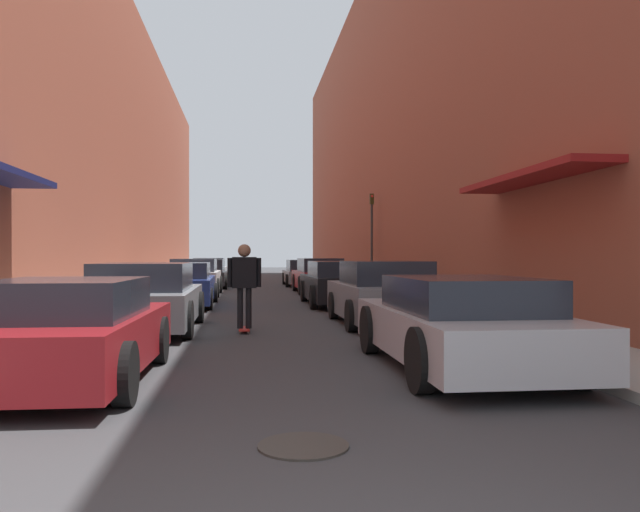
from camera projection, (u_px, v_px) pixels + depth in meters
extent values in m
plane|color=#38383A|center=(258.00, 296.00, 22.32)|extent=(111.80, 111.80, 0.00)
cube|color=#A3A099|center=(156.00, 288.00, 26.87)|extent=(1.80, 50.82, 0.12)
cube|color=#A3A099|center=(353.00, 287.00, 27.87)|extent=(1.80, 50.82, 0.12)
cube|color=brown|center=(87.00, 146.00, 26.53)|extent=(4.00, 50.82, 12.31)
cube|color=brown|center=(416.00, 123.00, 28.21)|extent=(4.00, 50.82, 14.91)
cube|color=maroon|center=(530.00, 178.00, 11.53)|extent=(1.00, 4.80, 0.12)
cube|color=maroon|center=(69.00, 342.00, 7.13)|extent=(1.82, 3.96, 0.60)
cube|color=#232833|center=(64.00, 298.00, 6.94)|extent=(1.57, 2.07, 0.42)
cylinder|color=black|center=(28.00, 342.00, 8.24)|extent=(0.18, 0.64, 0.64)
cylinder|color=black|center=(160.00, 340.00, 8.44)|extent=(0.18, 0.64, 0.64)
cylinder|color=black|center=(125.00, 374.00, 6.02)|extent=(0.18, 0.64, 0.64)
cube|color=gray|center=(146.00, 305.00, 12.08)|extent=(1.91, 4.37, 0.62)
cube|color=#232833|center=(144.00, 276.00, 11.87)|extent=(1.67, 2.28, 0.51)
cylinder|color=black|center=(112.00, 308.00, 13.32)|extent=(0.18, 0.68, 0.68)
cylinder|color=black|center=(199.00, 307.00, 13.53)|extent=(0.18, 0.68, 0.68)
cylinder|color=black|center=(77.00, 321.00, 10.64)|extent=(0.18, 0.68, 0.68)
cylinder|color=black|center=(187.00, 320.00, 10.85)|extent=(0.18, 0.68, 0.68)
cube|color=navy|center=(183.00, 289.00, 17.98)|extent=(1.80, 4.57, 0.66)
cube|color=#232833|center=(182.00, 270.00, 17.76)|extent=(1.55, 2.39, 0.43)
cylinder|color=black|center=(160.00, 293.00, 19.28)|extent=(0.18, 0.60, 0.60)
cylinder|color=black|center=(215.00, 293.00, 19.48)|extent=(0.18, 0.60, 0.60)
cylinder|color=black|center=(145.00, 299.00, 16.49)|extent=(0.18, 0.60, 0.60)
cylinder|color=black|center=(209.00, 299.00, 16.68)|extent=(0.18, 0.60, 0.60)
cube|color=silver|center=(195.00, 281.00, 22.88)|extent=(1.75, 4.08, 0.70)
cube|color=#232833|center=(194.00, 265.00, 22.67)|extent=(1.53, 2.12, 0.46)
cylinder|color=black|center=(175.00, 285.00, 24.03)|extent=(0.18, 0.67, 0.67)
cylinder|color=black|center=(220.00, 285.00, 24.23)|extent=(0.18, 0.67, 0.67)
cylinder|color=black|center=(167.00, 288.00, 21.52)|extent=(0.18, 0.67, 0.67)
cylinder|color=black|center=(217.00, 288.00, 21.72)|extent=(0.18, 0.67, 0.67)
cube|color=#232326|center=(205.00, 278.00, 28.14)|extent=(1.99, 4.29, 0.58)
cube|color=#232833|center=(204.00, 265.00, 27.93)|extent=(1.73, 2.24, 0.55)
cylinder|color=black|center=(186.00, 280.00, 29.34)|extent=(0.18, 0.63, 0.63)
cylinder|color=black|center=(227.00, 280.00, 29.57)|extent=(0.18, 0.63, 0.63)
cylinder|color=black|center=(180.00, 282.00, 26.72)|extent=(0.18, 0.63, 0.63)
cylinder|color=black|center=(225.00, 282.00, 26.94)|extent=(0.18, 0.63, 0.63)
cube|color=#B7B7BC|center=(209.00, 273.00, 33.89)|extent=(1.79, 4.18, 0.68)
cube|color=#232833|center=(209.00, 263.00, 33.68)|extent=(1.57, 2.18, 0.48)
cylinder|color=black|center=(195.00, 276.00, 35.07)|extent=(0.18, 0.61, 0.61)
cylinder|color=black|center=(226.00, 276.00, 35.27)|extent=(0.18, 0.61, 0.61)
cylinder|color=black|center=(191.00, 278.00, 32.50)|extent=(0.18, 0.61, 0.61)
cylinder|color=black|center=(225.00, 278.00, 32.70)|extent=(0.18, 0.61, 0.61)
cube|color=#B7B7BC|center=(459.00, 332.00, 8.05)|extent=(1.84, 4.44, 0.57)
cube|color=#232833|center=(465.00, 294.00, 7.82)|extent=(1.62, 2.31, 0.42)
cylinder|color=black|center=(369.00, 330.00, 9.31)|extent=(0.18, 0.71, 0.71)
cylinder|color=black|center=(485.00, 328.00, 9.52)|extent=(0.18, 0.71, 0.71)
cylinder|color=black|center=(420.00, 360.00, 6.57)|extent=(0.18, 0.71, 0.71)
cylinder|color=black|center=(581.00, 357.00, 6.78)|extent=(0.18, 0.71, 0.71)
cube|color=gray|center=(383.00, 300.00, 13.22)|extent=(1.85, 4.00, 0.69)
cube|color=#232833|center=(385.00, 273.00, 13.02)|extent=(1.61, 2.09, 0.49)
cylinder|color=black|center=(334.00, 305.00, 14.34)|extent=(0.18, 0.63, 0.63)
cylinder|color=black|center=(408.00, 305.00, 14.55)|extent=(0.18, 0.63, 0.63)
cylinder|color=black|center=(351.00, 316.00, 11.89)|extent=(0.18, 0.63, 0.63)
cylinder|color=black|center=(441.00, 315.00, 12.10)|extent=(0.18, 0.63, 0.63)
cube|color=black|center=(338.00, 287.00, 18.50)|extent=(1.87, 4.71, 0.68)
cube|color=#232833|center=(339.00, 269.00, 18.27)|extent=(1.62, 2.45, 0.44)
cylinder|color=black|center=(304.00, 291.00, 19.84)|extent=(0.18, 0.66, 0.66)
cylinder|color=black|center=(359.00, 291.00, 20.05)|extent=(0.18, 0.66, 0.66)
cylinder|color=black|center=(314.00, 297.00, 16.96)|extent=(0.18, 0.66, 0.66)
cylinder|color=black|center=(378.00, 297.00, 17.16)|extent=(0.18, 0.66, 0.66)
cube|color=maroon|center=(319.00, 280.00, 24.54)|extent=(1.84, 4.66, 0.65)
cube|color=#232833|center=(320.00, 265.00, 24.31)|extent=(1.57, 2.44, 0.51)
cylinder|color=black|center=(295.00, 282.00, 25.86)|extent=(0.18, 0.71, 0.71)
cylinder|color=black|center=(335.00, 282.00, 26.06)|extent=(0.18, 0.71, 0.71)
cylinder|color=black|center=(301.00, 286.00, 23.02)|extent=(0.18, 0.71, 0.71)
cylinder|color=black|center=(346.00, 285.00, 23.21)|extent=(0.18, 0.71, 0.71)
cube|color=gray|center=(305.00, 276.00, 30.34)|extent=(1.95, 4.33, 0.56)
cube|color=#232833|center=(305.00, 265.00, 30.13)|extent=(1.70, 2.26, 0.53)
cylinder|color=black|center=(284.00, 279.00, 31.55)|extent=(0.18, 0.60, 0.60)
cylinder|color=black|center=(320.00, 278.00, 31.77)|extent=(0.18, 0.60, 0.60)
cylinder|color=black|center=(288.00, 281.00, 28.91)|extent=(0.18, 0.60, 0.60)
cylinder|color=black|center=(327.00, 280.00, 29.12)|extent=(0.18, 0.60, 0.60)
cube|color=#B2231E|center=(244.00, 329.00, 11.89)|extent=(0.20, 0.78, 0.02)
cylinder|color=beige|center=(240.00, 329.00, 12.13)|extent=(0.03, 0.06, 0.06)
cylinder|color=beige|center=(248.00, 329.00, 12.15)|extent=(0.03, 0.06, 0.06)
cylinder|color=beige|center=(240.00, 332.00, 11.63)|extent=(0.03, 0.06, 0.06)
cylinder|color=beige|center=(248.00, 332.00, 11.65)|extent=(0.03, 0.06, 0.06)
cylinder|color=black|center=(240.00, 308.00, 11.88)|extent=(0.11, 0.11, 0.77)
cylinder|color=black|center=(249.00, 308.00, 11.90)|extent=(0.11, 0.11, 0.77)
cube|color=black|center=(244.00, 272.00, 11.89)|extent=(0.46, 0.21, 0.59)
sphere|color=#8C664C|center=(244.00, 251.00, 11.89)|extent=(0.25, 0.25, 0.25)
cylinder|color=black|center=(230.00, 273.00, 11.86)|extent=(0.09, 0.09, 0.56)
cylinder|color=black|center=(259.00, 272.00, 11.92)|extent=(0.09, 0.09, 0.56)
cylinder|color=#332D28|center=(303.00, 446.00, 4.75)|extent=(0.70, 0.70, 0.02)
cylinder|color=#2D2D2D|center=(372.00, 241.00, 26.39)|extent=(0.10, 0.10, 3.97)
cube|color=#332D0F|center=(372.00, 199.00, 26.39)|extent=(0.16, 0.16, 0.45)
sphere|color=red|center=(372.00, 196.00, 26.30)|extent=(0.11, 0.11, 0.11)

